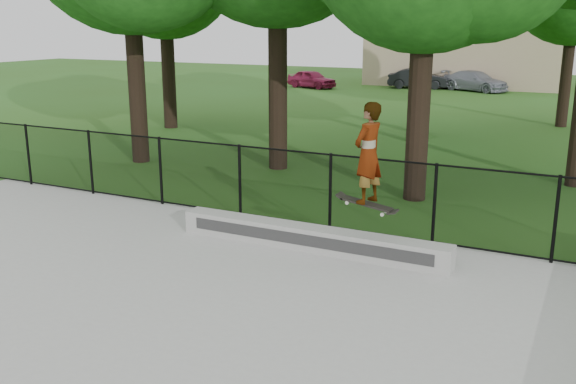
% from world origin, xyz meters
% --- Properties ---
extents(ground, '(100.00, 100.00, 0.00)m').
position_xyz_m(ground, '(0.00, 0.00, 0.00)').
color(ground, '#305818').
rests_on(ground, ground).
extents(concrete_slab, '(14.00, 12.00, 0.06)m').
position_xyz_m(concrete_slab, '(0.00, 0.00, 0.03)').
color(concrete_slab, '#A7A6A1').
rests_on(concrete_slab, ground).
extents(grind_ledge, '(5.01, 0.40, 0.41)m').
position_xyz_m(grind_ledge, '(2.13, 4.70, 0.27)').
color(grind_ledge, '#9C9C97').
rests_on(grind_ledge, concrete_slab).
extents(car_a, '(3.46, 2.14, 1.10)m').
position_xyz_m(car_a, '(-10.09, 31.64, 0.55)').
color(car_a, maroon).
rests_on(car_a, ground).
extents(car_b, '(3.51, 1.98, 1.20)m').
position_xyz_m(car_b, '(-4.08, 34.26, 0.60)').
color(car_b, black).
rests_on(car_b, ground).
extents(car_c, '(4.08, 3.03, 1.18)m').
position_xyz_m(car_c, '(-0.62, 34.23, 0.59)').
color(car_c, gray).
rests_on(car_c, ground).
extents(skater_airborne, '(0.84, 0.68, 1.78)m').
position_xyz_m(skater_airborne, '(3.24, 4.45, 1.90)').
color(skater_airborne, black).
rests_on(skater_airborne, ground).
extents(chainlink_fence, '(16.06, 0.06, 1.50)m').
position_xyz_m(chainlink_fence, '(0.00, 5.90, 0.81)').
color(chainlink_fence, black).
rests_on(chainlink_fence, concrete_slab).
extents(distant_building, '(12.40, 6.40, 4.30)m').
position_xyz_m(distant_building, '(-2.00, 38.00, 2.16)').
color(distant_building, tan).
rests_on(distant_building, ground).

